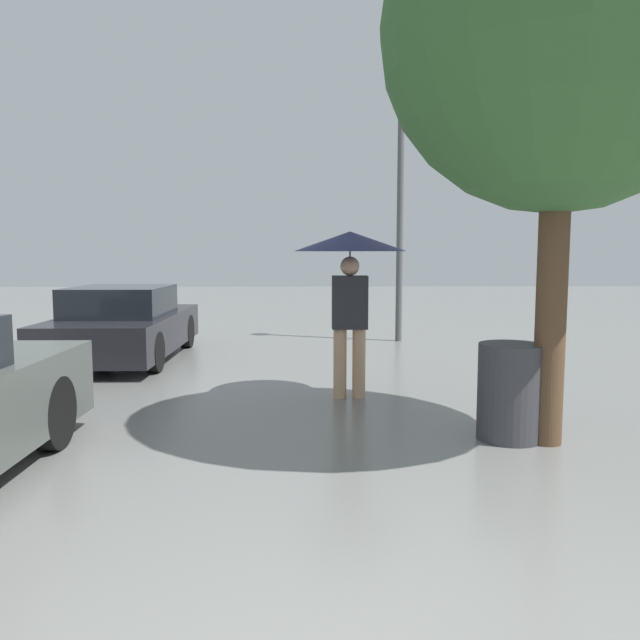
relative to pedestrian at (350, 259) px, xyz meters
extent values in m
cylinder|color=tan|center=(-0.11, 0.00, -1.20)|extent=(0.15, 0.15, 0.81)
cylinder|color=tan|center=(0.11, 0.00, -1.20)|extent=(0.15, 0.15, 0.81)
cube|color=#2D2D33|center=(0.00, 0.00, -0.49)|extent=(0.41, 0.24, 0.61)
sphere|color=tan|center=(0.00, 0.00, -0.08)|extent=(0.22, 0.22, 0.22)
cylinder|color=#515456|center=(0.00, 0.00, -0.23)|extent=(0.02, 0.02, 0.65)
cone|color=#191E4C|center=(0.00, 0.00, 0.20)|extent=(1.28, 1.28, 0.22)
cylinder|color=black|center=(-2.67, -1.87, -1.29)|extent=(0.18, 0.63, 0.63)
cube|color=black|center=(-3.39, 2.79, -1.17)|extent=(1.65, 3.83, 0.56)
cube|color=black|center=(-3.39, 2.59, -0.67)|extent=(1.40, 1.72, 0.45)
cylinder|color=black|center=(-4.14, 3.97, -1.32)|extent=(0.18, 0.58, 0.58)
cylinder|color=black|center=(-2.65, 3.97, -1.32)|extent=(0.18, 0.58, 0.58)
cylinder|color=black|center=(-4.14, 1.60, -1.32)|extent=(0.18, 0.58, 0.58)
cylinder|color=black|center=(-2.65, 1.60, -1.32)|extent=(0.18, 0.58, 0.58)
cylinder|color=brown|center=(1.63, -1.78, -0.26)|extent=(0.26, 0.26, 2.70)
sphere|color=#386633|center=(1.63, -1.78, 1.92)|extent=(3.03, 3.03, 3.03)
cylinder|color=#515456|center=(1.26, 4.71, 0.54)|extent=(0.12, 0.12, 4.29)
sphere|color=beige|center=(1.26, 4.71, 2.79)|extent=(0.36, 0.36, 0.36)
cylinder|color=#38383D|center=(1.34, -1.65, -1.17)|extent=(0.58, 0.58, 0.87)
camera|label=1|loc=(-0.49, -7.13, 0.07)|focal=35.00mm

